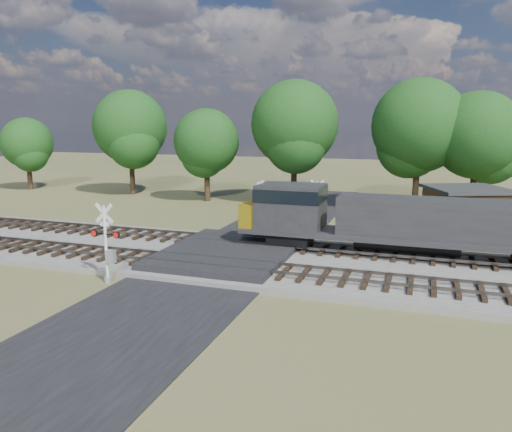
% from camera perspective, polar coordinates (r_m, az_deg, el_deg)
% --- Properties ---
extents(ground, '(160.00, 160.00, 0.00)m').
position_cam_1_polar(ground, '(28.12, -3.52, -5.22)').
color(ground, '#4C532C').
rests_on(ground, ground).
extents(ballast_bed, '(140.00, 10.00, 0.30)m').
position_cam_1_polar(ballast_bed, '(26.59, 17.41, -6.31)').
color(ballast_bed, gray).
rests_on(ballast_bed, ground).
extents(road, '(7.00, 60.00, 0.08)m').
position_cam_1_polar(road, '(28.11, -3.52, -5.14)').
color(road, black).
rests_on(road, ground).
extents(crossing_panel, '(7.00, 9.00, 0.62)m').
position_cam_1_polar(crossing_panel, '(28.48, -3.14, -4.35)').
color(crossing_panel, '#262628').
rests_on(crossing_panel, ground).
extents(track_near, '(140.00, 2.60, 0.33)m').
position_cam_1_polar(track_near, '(25.18, 1.35, -6.14)').
color(track_near, black).
rests_on(track_near, ballast_bed).
extents(track_far, '(140.00, 2.60, 0.33)m').
position_cam_1_polar(track_far, '(29.81, 4.25, -3.48)').
color(track_far, black).
rests_on(track_far, ballast_bed).
extents(crossing_signal_near, '(1.59, 0.34, 3.94)m').
position_cam_1_polar(crossing_signal_near, '(25.06, -16.60, -3.77)').
color(crossing_signal_near, silver).
rests_on(crossing_signal_near, ground).
extents(crossing_signal_far, '(1.56, 0.34, 3.86)m').
position_cam_1_polar(crossing_signal_far, '(34.46, 6.81, 0.45)').
color(crossing_signal_far, silver).
rests_on(crossing_signal_far, ground).
extents(equipment_shed, '(6.38, 6.38, 3.32)m').
position_cam_1_polar(equipment_shed, '(37.05, 22.83, 0.52)').
color(equipment_shed, '#4B3720').
rests_on(equipment_shed, ground).
extents(treeline, '(81.88, 9.49, 11.56)m').
position_cam_1_polar(treeline, '(45.51, 13.69, 9.27)').
color(treeline, black).
rests_on(treeline, ground).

